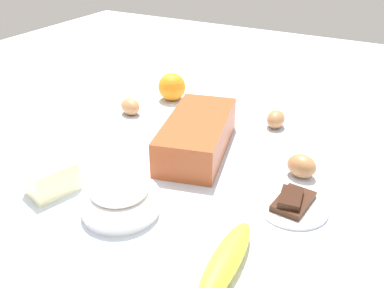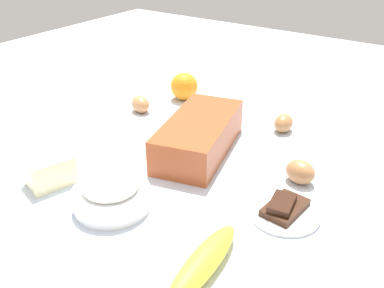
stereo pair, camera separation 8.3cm
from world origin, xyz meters
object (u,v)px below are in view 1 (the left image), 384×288
object	(u,v)px
butter_block	(51,178)
flour_bowl	(120,198)
chocolate_plate	(293,204)
egg_loose	(130,106)
egg_near_butter	(302,166)
loaf_pan	(197,134)
egg_beside_bowl	(276,119)
banana	(226,260)
orange_fruit	(172,87)

from	to	relation	value
butter_block	flour_bowl	bearing A→B (deg)	94.63
butter_block	chocolate_plate	distance (m)	0.46
butter_block	chocolate_plate	world-z (taller)	butter_block
flour_bowl	chocolate_plate	xyz separation A→B (m)	(-0.16, 0.27, -0.02)
egg_loose	egg_near_butter	bearing A→B (deg)	80.48
flour_bowl	butter_block	bearing A→B (deg)	-85.37
loaf_pan	egg_beside_bowl	bearing A→B (deg)	135.44
butter_block	egg_beside_bowl	size ratio (longest dim) A/B	1.52
loaf_pan	egg_near_butter	distance (m)	0.24
loaf_pan	chocolate_plate	xyz separation A→B (m)	(0.11, 0.26, -0.03)
butter_block	egg_loose	size ratio (longest dim) A/B	1.47
flour_bowl	egg_beside_bowl	distance (m)	0.49
banana	egg_beside_bowl	bearing A→B (deg)	-169.40
egg_near_butter	egg_beside_bowl	bearing A→B (deg)	-147.96
flour_bowl	egg_loose	world-z (taller)	flour_bowl
egg_near_butter	loaf_pan	bearing A→B (deg)	-88.12
butter_block	loaf_pan	bearing A→B (deg)	148.45
loaf_pan	orange_fruit	bearing A→B (deg)	-152.61
loaf_pan	egg_loose	size ratio (longest dim) A/B	4.96
egg_loose	chocolate_plate	xyz separation A→B (m)	(0.20, 0.51, -0.01)
flour_bowl	chocolate_plate	world-z (taller)	flour_bowl
banana	loaf_pan	bearing A→B (deg)	-145.32
loaf_pan	butter_block	xyz separation A→B (m)	(0.28, -0.17, -0.01)
loaf_pan	chocolate_plate	distance (m)	0.28
egg_loose	egg_beside_bowl	bearing A→B (deg)	106.78
chocolate_plate	banana	bearing A→B (deg)	-12.40
orange_fruit	butter_block	xyz separation A→B (m)	(0.51, 0.03, -0.01)
flour_bowl	egg_beside_bowl	size ratio (longest dim) A/B	2.40
loaf_pan	banana	world-z (taller)	loaf_pan
egg_beside_bowl	chocolate_plate	bearing A→B (deg)	24.19
loaf_pan	egg_near_butter	bearing A→B (deg)	77.66
chocolate_plate	egg_beside_bowl	bearing A→B (deg)	-155.81
flour_bowl	banana	xyz separation A→B (m)	(0.04, 0.23, -0.01)
butter_block	egg_beside_bowl	distance (m)	0.56
loaf_pan	chocolate_plate	bearing A→B (deg)	52.87
flour_bowl	egg_beside_bowl	bearing A→B (deg)	164.03
flour_bowl	loaf_pan	bearing A→B (deg)	176.58
orange_fruit	butter_block	size ratio (longest dim) A/B	0.89
butter_block	egg_loose	world-z (taller)	butter_block
flour_bowl	egg_near_butter	size ratio (longest dim) A/B	2.29
loaf_pan	orange_fruit	xyz separation A→B (m)	(-0.23, -0.21, -0.00)
loaf_pan	banana	xyz separation A→B (m)	(0.31, 0.21, -0.02)
butter_block	chocolate_plate	xyz separation A→B (m)	(-0.17, 0.43, -0.02)
egg_beside_bowl	chocolate_plate	xyz separation A→B (m)	(0.31, 0.14, -0.01)
egg_near_butter	banana	bearing A→B (deg)	-4.65
loaf_pan	egg_loose	world-z (taller)	loaf_pan
orange_fruit	egg_near_butter	xyz separation A→B (m)	(0.22, 0.45, -0.02)
loaf_pan	orange_fruit	size ratio (longest dim) A/B	3.80
loaf_pan	egg_loose	bearing A→B (deg)	-123.95
orange_fruit	egg_beside_bowl	xyz separation A→B (m)	(0.03, 0.32, -0.02)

